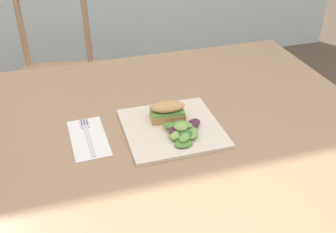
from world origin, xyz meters
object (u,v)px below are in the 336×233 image
Objects in this scene: chair_wooden_far at (57,74)px; plate_lunch at (172,128)px; dining_table at (140,157)px; fork_on_napkin at (87,134)px; sandwich_half_front at (167,111)px.

plate_lunch is at bearing -74.21° from chair_wooden_far.
chair_wooden_far reaches higher than plate_lunch.
dining_table is 1.09m from chair_wooden_far.
fork_on_napkin is (-0.24, 0.04, 0.00)m from plate_lunch.
fork_on_napkin is at bearing 170.31° from plate_lunch.
dining_table is at bearing -171.50° from sandwich_half_front.
plate_lunch is at bearing -9.69° from fork_on_napkin.
sandwich_half_front is at bearing 8.50° from dining_table.
fork_on_napkin is at bearing 175.23° from dining_table.
dining_table is 5.27× the size of plate_lunch.
dining_table is 0.17m from sandwich_half_front.
chair_wooden_far is at bearing 93.72° from fork_on_napkin.
plate_lunch is at bearing -88.57° from sandwich_half_front.
plate_lunch reaches higher than fork_on_napkin.
sandwich_half_front is at bearing -73.66° from chair_wooden_far.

